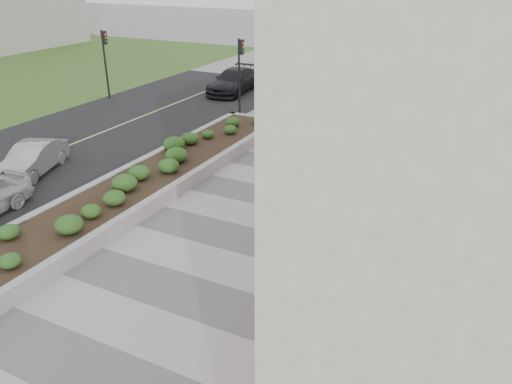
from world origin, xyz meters
TOP-DOWN VIEW (x-y plane):
  - ground at (0.00, 0.00)m, footprint 160.00×160.00m
  - walkway at (0.00, 3.00)m, footprint 8.00×36.00m
  - planter at (-5.50, 7.00)m, footprint 3.00×18.00m
  - street at (-12.00, 7.00)m, footprint 10.00×40.00m
  - traffic_signal_near at (-7.23, 17.50)m, footprint 0.33×0.28m
  - traffic_signal_far at (-16.43, 17.00)m, footprint 0.33×0.28m
  - manhole_cover at (0.50, 3.00)m, footprint 0.44×0.44m
  - skateboarder at (0.39, 8.21)m, footprint 0.51×0.73m
  - car_silver at (-10.66, 5.93)m, footprint 2.47×4.01m
  - car_dark at (-10.17, 22.00)m, footprint 2.55×5.38m

SIDE VIEW (x-z plane):
  - ground at x=0.00m, z-range 0.00..0.00m
  - street at x=-12.00m, z-range 0.00..0.00m
  - manhole_cover at x=0.50m, z-range 0.00..0.01m
  - walkway at x=0.00m, z-range 0.00..0.01m
  - planter at x=-5.50m, z-range -0.03..0.87m
  - car_silver at x=-10.66m, z-range 0.00..1.25m
  - skateboarder at x=0.39m, z-range 0.01..1.36m
  - car_dark at x=-10.17m, z-range 0.00..1.52m
  - traffic_signal_near at x=-7.23m, z-range 0.66..4.86m
  - traffic_signal_far at x=-16.43m, z-range 0.66..4.86m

